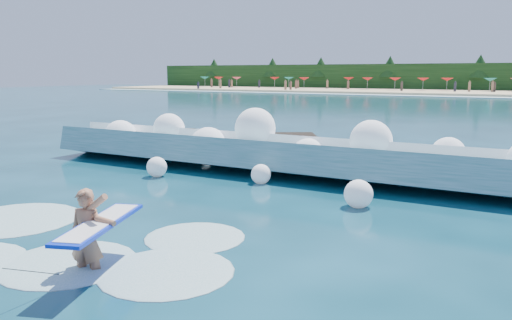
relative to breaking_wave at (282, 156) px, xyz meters
The scene contains 11 objects.
ground 6.38m from the breaking_wave, 90.53° to the right, with size 200.00×200.00×0.00m, color #072F3A.
beach 71.65m from the breaking_wave, 90.05° to the left, with size 140.00×20.00×0.40m, color tan.
wet_band 60.65m from the breaking_wave, 90.06° to the left, with size 140.00×5.00×0.08m, color silver.
treeline 81.67m from the breaking_wave, 90.04° to the left, with size 140.00×4.00×5.00m, color black.
breaking_wave is the anchor object (origin of this frame).
rock_cluster 3.86m from the breaking_wave, 159.03° to the left, with size 8.01×3.17×1.25m.
surfer_with_board 9.33m from the breaking_wave, 83.79° to the right, with size 1.30×2.90×1.71m.
wave_spray 0.61m from the breaking_wave, 160.52° to the right, with size 15.35×4.49×2.15m.
surf_foam 8.71m from the breaking_wave, 92.30° to the right, with size 9.26×5.39×0.15m.
beach_umbrellas 74.14m from the breaking_wave, 89.99° to the left, with size 113.15×6.84×0.50m.
beachgoers 69.26m from the breaking_wave, 87.39° to the left, with size 92.03×12.83×1.93m.
Camera 1 is at (7.43, -8.55, 3.32)m, focal length 35.00 mm.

